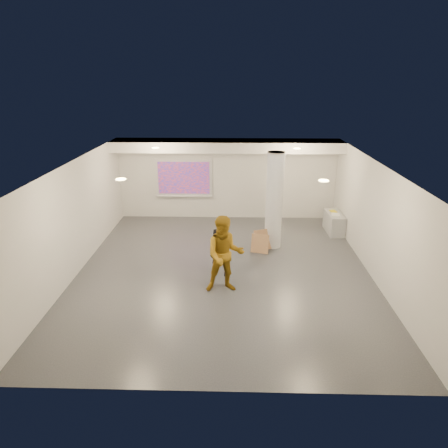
{
  "coord_description": "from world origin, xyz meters",
  "views": [
    {
      "loc": [
        0.29,
        -9.91,
        5.11
      ],
      "look_at": [
        0.0,
        0.4,
        1.25
      ],
      "focal_mm": 32.0,
      "sensor_mm": 36.0,
      "label": 1
    }
  ],
  "objects_px": {
    "projection_screen": "(184,178)",
    "credenza": "(334,223)",
    "woman": "(221,247)",
    "column": "(274,201)",
    "man": "(225,255)"
  },
  "relations": [
    {
      "from": "column",
      "to": "credenza",
      "type": "height_order",
      "value": "column"
    },
    {
      "from": "credenza",
      "to": "column",
      "type": "bearing_deg",
      "value": -152.06
    },
    {
      "from": "projection_screen",
      "to": "man",
      "type": "xyz_separation_m",
      "value": [
        1.66,
        -5.48,
        -0.54
      ]
    },
    {
      "from": "projection_screen",
      "to": "woman",
      "type": "xyz_separation_m",
      "value": [
        1.53,
        -4.64,
        -0.72
      ]
    },
    {
      "from": "projection_screen",
      "to": "man",
      "type": "distance_m",
      "value": 5.75
    },
    {
      "from": "man",
      "to": "column",
      "type": "bearing_deg",
      "value": 57.0
    },
    {
      "from": "projection_screen",
      "to": "woman",
      "type": "distance_m",
      "value": 4.94
    },
    {
      "from": "credenza",
      "to": "woman",
      "type": "relative_size",
      "value": 0.73
    },
    {
      "from": "column",
      "to": "woman",
      "type": "bearing_deg",
      "value": -128.29
    },
    {
      "from": "column",
      "to": "man",
      "type": "relative_size",
      "value": 1.52
    },
    {
      "from": "woman",
      "to": "man",
      "type": "relative_size",
      "value": 0.82
    },
    {
      "from": "credenza",
      "to": "woman",
      "type": "distance_m",
      "value": 5.01
    },
    {
      "from": "column",
      "to": "man",
      "type": "bearing_deg",
      "value": -116.97
    },
    {
      "from": "column",
      "to": "projection_screen",
      "type": "distance_m",
      "value": 4.08
    },
    {
      "from": "projection_screen",
      "to": "credenza",
      "type": "xyz_separation_m",
      "value": [
        5.32,
        -1.4,
        -1.18
      ]
    }
  ]
}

